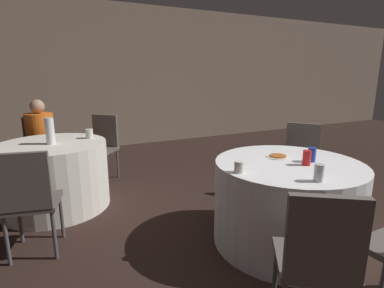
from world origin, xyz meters
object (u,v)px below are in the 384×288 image
at_px(soda_can_red, 307,158).
at_px(soda_can_blue, 312,155).
at_px(soda_can_silver, 319,173).
at_px(bottle_far, 50,131).
at_px(chair_near_southwest, 318,254).
at_px(table_near, 286,203).
at_px(chair_far_south, 28,195).
at_px(chair_far_northeast, 103,141).
at_px(chair_near_northeast, 301,155).
at_px(person_orange_shirt, 42,142).
at_px(table_far, 54,175).
at_px(chair_far_north, 41,143).
at_px(pizza_plate_near, 278,156).

xyz_separation_m(soda_can_red, soda_can_blue, (0.11, 0.05, 0.00)).
bearing_deg(soda_can_red, soda_can_silver, -124.87).
bearing_deg(bottle_far, soda_can_blue, -40.86).
distance_m(soda_can_silver, soda_can_red, 0.39).
height_order(chair_near_southwest, soda_can_blue, chair_near_southwest).
height_order(table_near, chair_far_south, chair_far_south).
relative_size(chair_far_northeast, soda_can_blue, 7.39).
distance_m(chair_near_northeast, soda_can_blue, 0.98).
distance_m(chair_far_northeast, person_orange_shirt, 0.77).
height_order(table_near, table_far, same).
distance_m(soda_can_red, soda_can_blue, 0.13).
bearing_deg(chair_near_southwest, table_far, 150.10).
distance_m(chair_far_northeast, soda_can_blue, 2.81).
height_order(table_near, soda_can_silver, soda_can_silver).
bearing_deg(soda_can_red, soda_can_blue, 24.74).
xyz_separation_m(chair_far_south, bottle_far, (0.21, 0.92, 0.33)).
bearing_deg(chair_near_southwest, chair_near_northeast, 81.45).
bearing_deg(chair_near_northeast, table_far, 30.12).
bearing_deg(bottle_far, soda_can_red, -43.43).
bearing_deg(chair_far_south, chair_far_north, 99.44).
distance_m(chair_far_northeast, chair_far_south, 1.90).
relative_size(chair_near_southwest, chair_far_north, 1.00).
xyz_separation_m(chair_near_northeast, chair_far_north, (-2.72, 2.02, 0.00)).
bearing_deg(chair_far_north, chair_far_south, 80.56).
distance_m(table_far, person_orange_shirt, 0.85).
relative_size(chair_far_northeast, person_orange_shirt, 0.79).
relative_size(table_far, soda_can_blue, 9.37).
bearing_deg(chair_near_northeast, soda_can_blue, 100.12).
xyz_separation_m(chair_far_south, soda_can_blue, (2.17, -0.78, 0.25)).
height_order(table_far, person_orange_shirt, person_orange_shirt).
relative_size(table_far, chair_far_south, 1.27).
bearing_deg(chair_far_south, soda_can_red, -10.04).
bearing_deg(chair_far_northeast, pizza_plate_near, 159.32).
height_order(chair_far_northeast, chair_far_south, same).
height_order(soda_can_blue, bottle_far, bottle_far).
bearing_deg(soda_can_blue, pizza_plate_near, 123.97).
relative_size(table_near, person_orange_shirt, 1.09).
relative_size(table_near, soda_can_blue, 10.19).
relative_size(person_orange_shirt, pizza_plate_near, 5.57).
height_order(table_near, chair_near_southwest, chair_near_southwest).
height_order(chair_near_northeast, soda_can_silver, chair_near_northeast).
bearing_deg(bottle_far, chair_near_northeast, -21.01).
distance_m(table_near, chair_near_northeast, 1.05).
bearing_deg(chair_far_northeast, soda_can_blue, 160.00).
distance_m(person_orange_shirt, bottle_far, 0.92).
height_order(soda_can_red, soda_can_blue, same).
bearing_deg(chair_far_north, table_near, 118.73).
bearing_deg(chair_near_northeast, bottle_far, 30.93).
bearing_deg(soda_can_silver, chair_far_south, 147.99).
bearing_deg(soda_can_silver, soda_can_red, 55.13).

